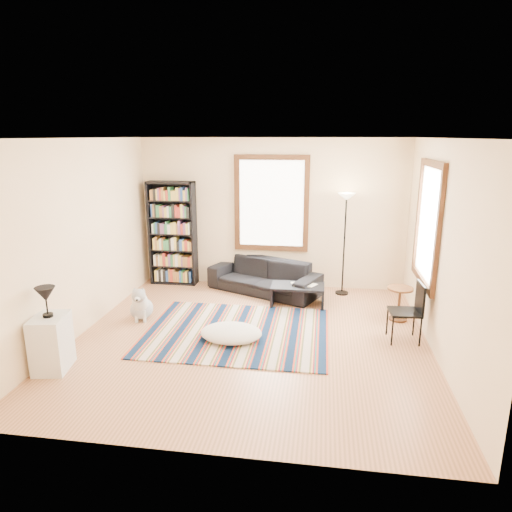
# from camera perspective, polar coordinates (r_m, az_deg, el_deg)

# --- Properties ---
(floor) EXTENTS (5.00, 5.00, 0.10)m
(floor) POSITION_cam_1_polar(r_m,az_deg,el_deg) (6.70, -0.64, -10.65)
(floor) COLOR tan
(floor) RESTS_ON ground
(ceiling) EXTENTS (5.00, 5.00, 0.10)m
(ceiling) POSITION_cam_1_polar(r_m,az_deg,el_deg) (6.05, -0.72, 15.00)
(ceiling) COLOR white
(ceiling) RESTS_ON floor
(wall_back) EXTENTS (5.00, 0.10, 2.80)m
(wall_back) POSITION_cam_1_polar(r_m,az_deg,el_deg) (8.69, 1.99, 5.34)
(wall_back) COLOR #FFDDAB
(wall_back) RESTS_ON floor
(wall_front) EXTENTS (5.00, 0.10, 2.80)m
(wall_front) POSITION_cam_1_polar(r_m,az_deg,el_deg) (3.83, -6.76, -7.22)
(wall_front) COLOR #FFDDAB
(wall_front) RESTS_ON floor
(wall_left) EXTENTS (0.10, 5.00, 2.80)m
(wall_left) POSITION_cam_1_polar(r_m,az_deg,el_deg) (7.07, -21.54, 2.10)
(wall_left) COLOR #FFDDAB
(wall_left) RESTS_ON floor
(wall_right) EXTENTS (0.10, 5.00, 2.80)m
(wall_right) POSITION_cam_1_polar(r_m,az_deg,el_deg) (6.34, 22.71, 0.61)
(wall_right) COLOR #FFDDAB
(wall_right) RESTS_ON floor
(window_back) EXTENTS (1.20, 0.06, 1.60)m
(window_back) POSITION_cam_1_polar(r_m,az_deg,el_deg) (8.59, 1.94, 6.57)
(window_back) COLOR white
(window_back) RESTS_ON wall_back
(window_right) EXTENTS (0.06, 1.20, 1.60)m
(window_right) POSITION_cam_1_polar(r_m,az_deg,el_deg) (7.05, 20.72, 3.80)
(window_right) COLOR white
(window_right) RESTS_ON wall_right
(rug) EXTENTS (2.68, 2.14, 0.02)m
(rug) POSITION_cam_1_polar(r_m,az_deg,el_deg) (6.87, -2.39, -9.43)
(rug) COLOR #0B1E3A
(rug) RESTS_ON floor
(sofa) EXTENTS (2.21, 1.57, 0.60)m
(sofa) POSITION_cam_1_polar(r_m,az_deg,el_deg) (8.48, 1.02, -2.55)
(sofa) COLOR black
(sofa) RESTS_ON floor
(bookshelf) EXTENTS (0.90, 0.30, 2.00)m
(bookshelf) POSITION_cam_1_polar(r_m,az_deg,el_deg) (8.96, -10.38, 2.78)
(bookshelf) COLOR black
(bookshelf) RESTS_ON floor
(coffee_table) EXTENTS (0.91, 0.52, 0.36)m
(coffee_table) POSITION_cam_1_polar(r_m,az_deg,el_deg) (7.88, 5.22, -4.90)
(coffee_table) COLOR black
(coffee_table) RESTS_ON floor
(book_a) EXTENTS (0.26, 0.23, 0.02)m
(book_a) POSITION_cam_1_polar(r_m,az_deg,el_deg) (7.83, 4.52, -3.56)
(book_a) COLOR beige
(book_a) RESTS_ON coffee_table
(book_b) EXTENTS (0.25, 0.27, 0.02)m
(book_b) POSITION_cam_1_polar(r_m,az_deg,el_deg) (7.86, 6.37, -3.53)
(book_b) COLOR beige
(book_b) RESTS_ON coffee_table
(floor_cushion) EXTENTS (1.06, 0.94, 0.22)m
(floor_cushion) POSITION_cam_1_polar(r_m,az_deg,el_deg) (6.59, -3.12, -9.58)
(floor_cushion) COLOR white
(floor_cushion) RESTS_ON floor
(floor_lamp) EXTENTS (0.31, 0.31, 1.86)m
(floor_lamp) POSITION_cam_1_polar(r_m,az_deg,el_deg) (8.35, 10.97, 1.39)
(floor_lamp) COLOR black
(floor_lamp) RESTS_ON floor
(side_table) EXTENTS (0.43, 0.43, 0.54)m
(side_table) POSITION_cam_1_polar(r_m,az_deg,el_deg) (7.55, 17.45, -5.73)
(side_table) COLOR #4D2D13
(side_table) RESTS_ON floor
(folding_chair) EXTENTS (0.45, 0.43, 0.86)m
(folding_chair) POSITION_cam_1_polar(r_m,az_deg,el_deg) (6.78, 18.08, -6.68)
(folding_chair) COLOR black
(folding_chair) RESTS_ON floor
(white_cabinet) EXTENTS (0.46, 0.56, 0.70)m
(white_cabinet) POSITION_cam_1_polar(r_m,az_deg,el_deg) (6.26, -24.20, -9.91)
(white_cabinet) COLOR silver
(white_cabinet) RESTS_ON floor
(table_lamp) EXTENTS (0.29, 0.29, 0.38)m
(table_lamp) POSITION_cam_1_polar(r_m,az_deg,el_deg) (6.07, -24.74, -5.25)
(table_lamp) COLOR black
(table_lamp) RESTS_ON white_cabinet
(dog) EXTENTS (0.51, 0.62, 0.55)m
(dog) POSITION_cam_1_polar(r_m,az_deg,el_deg) (7.49, -14.14, -5.61)
(dog) COLOR silver
(dog) RESTS_ON floor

